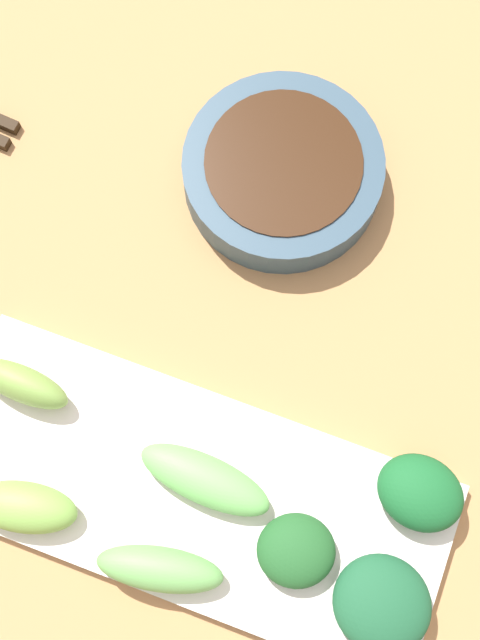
% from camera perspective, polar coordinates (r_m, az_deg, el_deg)
% --- Properties ---
extents(tabletop, '(2.10, 2.10, 0.02)m').
position_cam_1_polar(tabletop, '(0.63, -0.23, -1.69)').
color(tabletop, '#A57B4B').
rests_on(tabletop, ground).
extents(sauce_bowl, '(0.14, 0.14, 0.03)m').
position_cam_1_polar(sauce_bowl, '(0.64, 2.67, 9.24)').
color(sauce_bowl, '#2E4656').
rests_on(sauce_bowl, tabletop).
extents(serving_plate, '(0.13, 0.33, 0.01)m').
position_cam_1_polar(serving_plate, '(0.60, -2.88, -10.82)').
color(serving_plate, silver).
rests_on(serving_plate, tabletop).
extents(broccoli_stalk_0, '(0.04, 0.09, 0.02)m').
position_cam_1_polar(broccoli_stalk_0, '(0.58, -2.20, -9.89)').
color(broccoli_stalk_0, '#68B859').
rests_on(broccoli_stalk_0, serving_plate).
extents(broccoli_stalk_1, '(0.04, 0.07, 0.03)m').
position_cam_1_polar(broccoli_stalk_1, '(0.59, -13.30, -11.26)').
color(broccoli_stalk_1, '#79AC47').
rests_on(broccoli_stalk_1, serving_plate).
extents(broccoli_leafy_2, '(0.06, 0.06, 0.02)m').
position_cam_1_polar(broccoli_leafy_2, '(0.58, 3.51, -14.12)').
color(broccoli_leafy_2, '#205625').
rests_on(broccoli_leafy_2, serving_plate).
extents(broccoli_leafy_3, '(0.05, 0.06, 0.03)m').
position_cam_1_polar(broccoli_leafy_3, '(0.59, 11.16, -10.50)').
color(broccoli_leafy_3, '#185B29').
rests_on(broccoli_leafy_3, serving_plate).
extents(broccoli_leafy_4, '(0.07, 0.07, 0.03)m').
position_cam_1_polar(broccoli_leafy_4, '(0.58, 8.83, -17.05)').
color(broccoli_leafy_4, '#1B5331').
rests_on(broccoli_leafy_4, serving_plate).
extents(broccoli_stalk_5, '(0.03, 0.07, 0.03)m').
position_cam_1_polar(broccoli_stalk_5, '(0.60, -13.44, -3.87)').
color(broccoli_stalk_5, '#78A146').
rests_on(broccoli_stalk_5, serving_plate).
extents(broccoli_stalk_6, '(0.04, 0.08, 0.02)m').
position_cam_1_polar(broccoli_stalk_6, '(0.58, -5.01, -15.18)').
color(broccoli_stalk_6, '#67AA55').
rests_on(broccoli_stalk_6, serving_plate).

